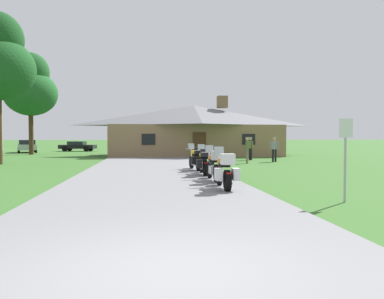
% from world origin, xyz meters
% --- Properties ---
extents(ground_plane, '(500.00, 500.00, 0.00)m').
position_xyz_m(ground_plane, '(0.00, 20.00, 0.00)').
color(ground_plane, '#386628').
extents(asphalt_driveway, '(6.40, 80.00, 0.06)m').
position_xyz_m(asphalt_driveway, '(0.00, 18.00, 0.03)').
color(asphalt_driveway, slate).
rests_on(asphalt_driveway, ground).
extents(motorcycle_orange_nearest_to_camera, '(0.73, 2.08, 1.30)m').
position_xyz_m(motorcycle_orange_nearest_to_camera, '(2.18, 7.13, 0.61)').
color(motorcycle_orange_nearest_to_camera, black).
rests_on(motorcycle_orange_nearest_to_camera, asphalt_driveway).
extents(motorcycle_orange_second_in_row, '(0.66, 2.08, 1.30)m').
position_xyz_m(motorcycle_orange_second_in_row, '(2.28, 9.53, 0.62)').
color(motorcycle_orange_second_in_row, black).
rests_on(motorcycle_orange_second_in_row, asphalt_driveway).
extents(motorcycle_yellow_third_in_row, '(0.73, 2.08, 1.30)m').
position_xyz_m(motorcycle_yellow_third_in_row, '(2.25, 11.82, 0.61)').
color(motorcycle_yellow_third_in_row, black).
rests_on(motorcycle_yellow_third_in_row, asphalt_driveway).
extents(motorcycle_yellow_farthest_in_row, '(0.88, 2.08, 1.30)m').
position_xyz_m(motorcycle_yellow_farthest_in_row, '(2.23, 14.19, 0.61)').
color(motorcycle_yellow_farthest_in_row, black).
rests_on(motorcycle_yellow_farthest_in_row, asphalt_driveway).
extents(stone_lodge, '(15.81, 8.06, 5.52)m').
position_xyz_m(stone_lodge, '(4.16, 30.63, 2.38)').
color(stone_lodge, '#896B4C').
rests_on(stone_lodge, ground).
extents(bystander_olive_shirt_near_lodge, '(0.34, 0.52, 1.69)m').
position_xyz_m(bystander_olive_shirt_near_lodge, '(7.40, 22.90, 0.95)').
color(bystander_olive_shirt_near_lodge, black).
rests_on(bystander_olive_shirt_near_lodge, ground).
extents(bystander_olive_shirt_beside_signpost, '(0.32, 0.53, 1.69)m').
position_xyz_m(bystander_olive_shirt_beside_signpost, '(6.20, 19.35, 0.95)').
color(bystander_olive_shirt_beside_signpost, '#75664C').
rests_on(bystander_olive_shirt_beside_signpost, ground).
extents(bystander_gray_shirt_by_tree, '(0.49, 0.37, 1.69)m').
position_xyz_m(bystander_gray_shirt_by_tree, '(8.45, 20.68, 0.95)').
color(bystander_gray_shirt_by_tree, black).
rests_on(bystander_gray_shirt_by_tree, ground).
extents(metal_signpost_roadside, '(0.36, 0.06, 2.14)m').
position_xyz_m(metal_signpost_roadside, '(4.81, 4.69, 1.35)').
color(metal_signpost_roadside, '#9EA0A5').
rests_on(metal_signpost_roadside, ground).
extents(tree_left_far, '(5.10, 5.10, 9.91)m').
position_xyz_m(tree_left_far, '(-11.35, 34.48, 6.55)').
color(tree_left_far, '#422D19').
rests_on(tree_left_far, ground).
extents(parked_silver_suv_far_left, '(3.11, 4.94, 1.40)m').
position_xyz_m(parked_silver_suv_far_left, '(-13.27, 39.67, 0.78)').
color(parked_silver_suv_far_left, '#ADAFB7').
rests_on(parked_silver_suv_far_left, ground).
extents(parked_black_sedan_far_left, '(4.43, 2.46, 1.20)m').
position_xyz_m(parked_black_sedan_far_left, '(-8.45, 43.22, 0.64)').
color(parked_black_sedan_far_left, black).
rests_on(parked_black_sedan_far_left, ground).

